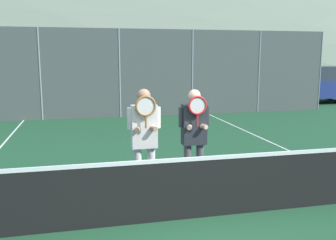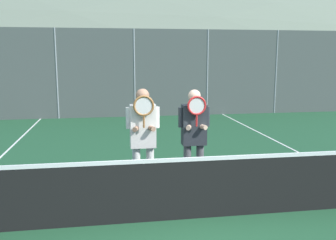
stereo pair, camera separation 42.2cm
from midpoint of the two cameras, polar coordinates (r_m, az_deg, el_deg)
ground_plane at (r=5.63m, az=0.96°, el=-14.82°), size 120.00×120.00×0.00m
hill_distant at (r=55.01m, az=-11.90°, el=7.10°), size 126.29×70.16×24.56m
clubhouse_building at (r=20.69m, az=-12.16°, el=7.71°), size 16.50×5.50×3.33m
fence_back at (r=14.51m, az=-8.22°, el=7.04°), size 17.42×0.06×3.36m
tennis_net at (r=5.45m, az=0.98°, el=-10.25°), size 9.58×0.09×1.02m
court_line_right_sideline at (r=9.59m, az=17.50°, el=-4.81°), size 0.05×16.00×0.01m
player_leftmost at (r=6.04m, az=-5.64°, el=-2.30°), size 0.54×0.34×1.83m
player_center_left at (r=6.32m, az=2.10°, el=-2.00°), size 0.54×0.34×1.79m
car_left_of_center at (r=16.88m, az=-9.34°, el=4.72°), size 4.71×1.94×1.76m
car_center at (r=17.99m, az=7.66°, el=5.25°), size 4.08×2.05×1.90m
car_right_of_center at (r=20.32m, az=21.34°, el=5.11°), size 4.40×2.10×1.84m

